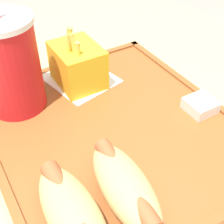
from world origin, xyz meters
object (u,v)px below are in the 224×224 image
object	(u,v)px
soda_cup	(10,65)
fries_carton	(79,65)
hot_dog_near	(125,186)
hot_dog_far	(73,213)
sauce_cup_mayo	(200,105)

from	to	relation	value
soda_cup	fries_carton	distance (m)	0.12
soda_cup	hot_dog_near	xyz separation A→B (m)	(-0.24, -0.05, -0.05)
hot_dog_far	fries_carton	xyz separation A→B (m)	(0.24, -0.13, 0.01)
soda_cup	hot_dog_far	size ratio (longest dim) A/B	1.30
fries_carton	sauce_cup_mayo	bearing A→B (deg)	-141.62
fries_carton	sauce_cup_mayo	size ratio (longest dim) A/B	2.54
fries_carton	hot_dog_near	bearing A→B (deg)	165.92
sauce_cup_mayo	hot_dog_far	bearing A→B (deg)	106.40
hot_dog_near	soda_cup	bearing A→B (deg)	12.10
soda_cup	hot_dog_far	bearing A→B (deg)	176.22
soda_cup	sauce_cup_mayo	distance (m)	0.30
fries_carton	sauce_cup_mayo	distance (m)	0.21
soda_cup	fries_carton	world-z (taller)	soda_cup
hot_dog_far	sauce_cup_mayo	xyz separation A→B (m)	(0.08, -0.26, -0.01)
hot_dog_near	fries_carton	world-z (taller)	fries_carton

